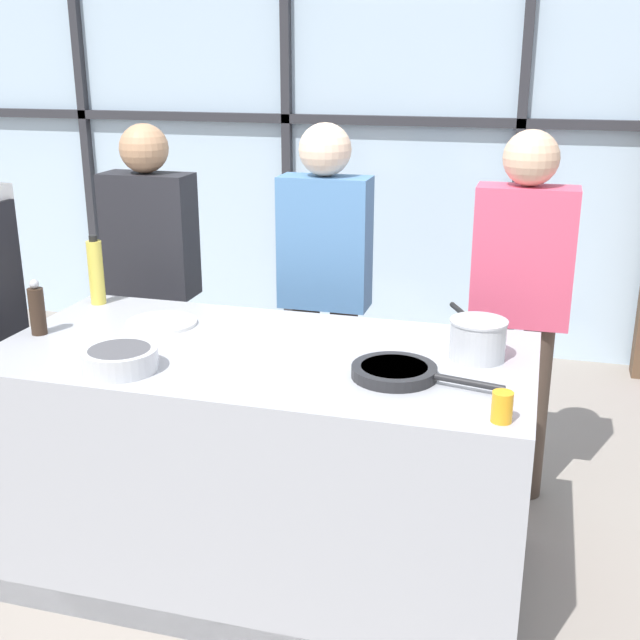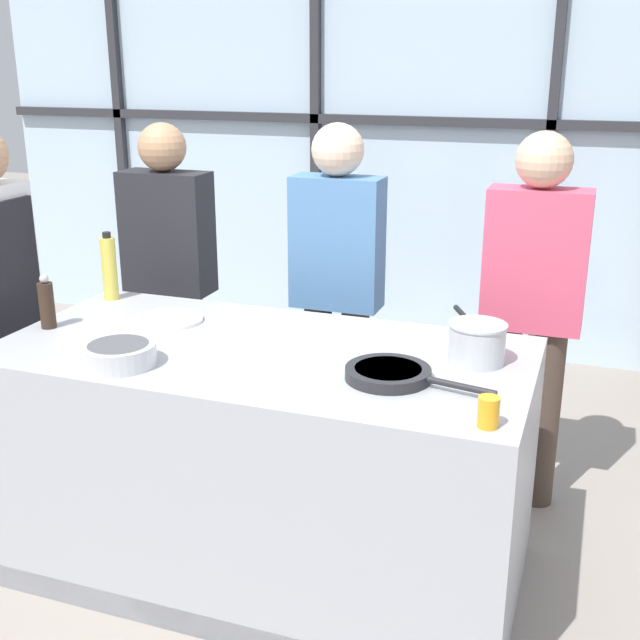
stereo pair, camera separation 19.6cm
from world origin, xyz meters
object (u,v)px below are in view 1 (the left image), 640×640
object	(u,v)px
spectator_far_left	(152,272)
white_plate	(162,323)
frying_pan	(396,371)
juice_glass_near	(502,407)
spectator_center_right	(520,297)
spectator_center_left	(325,280)
saucepan	(478,338)
oil_bottle	(96,272)
mixing_bowl	(120,359)
pepper_grinder	(37,310)

from	to	relation	value
spectator_far_left	white_plate	size ratio (longest dim) A/B	5.89
frying_pan	white_plate	xyz separation A→B (m)	(-1.00, 0.29, -0.01)
juice_glass_near	spectator_center_right	bearing A→B (deg)	89.88
spectator_center_left	saucepan	xyz separation A→B (m)	(0.76, -0.74, 0.04)
saucepan	spectator_far_left	bearing A→B (deg)	155.77
oil_bottle	juice_glass_near	distance (m)	1.90
spectator_far_left	mixing_bowl	size ratio (longest dim) A/B	6.40
frying_pan	oil_bottle	size ratio (longest dim) A/B	1.70
spectator_center_left	pepper_grinder	bearing A→B (deg)	46.30
frying_pan	oil_bottle	world-z (taller)	oil_bottle
spectator_center_left	spectator_center_right	size ratio (longest dim) A/B	1.01
mixing_bowl	frying_pan	bearing A→B (deg)	11.54
spectator_center_right	spectator_far_left	bearing A→B (deg)	0.00
spectator_far_left	spectator_center_left	xyz separation A→B (m)	(0.88, 0.00, 0.02)
spectator_far_left	white_plate	distance (m)	0.80
mixing_bowl	oil_bottle	xyz separation A→B (m)	(-0.48, 0.67, 0.10)
spectator_center_left	mixing_bowl	size ratio (longest dim) A/B	6.48
spectator_far_left	frying_pan	distance (m)	1.71
white_plate	frying_pan	bearing A→B (deg)	-16.35
frying_pan	mixing_bowl	xyz separation A→B (m)	(-0.92, -0.19, 0.02)
spectator_far_left	frying_pan	world-z (taller)	spectator_far_left
saucepan	pepper_grinder	bearing A→B (deg)	-173.42
white_plate	mixing_bowl	xyz separation A→B (m)	(0.08, -0.48, 0.03)
spectator_far_left	spectator_center_left	bearing A→B (deg)	-180.00
oil_bottle	juice_glass_near	bearing A→B (deg)	-22.74
spectator_center_left	mixing_bowl	bearing A→B (deg)	71.26
spectator_far_left	pepper_grinder	world-z (taller)	spectator_far_left
spectator_center_left	frying_pan	size ratio (longest dim) A/B	3.27
spectator_center_right	saucepan	size ratio (longest dim) A/B	4.73
spectator_center_right	mixing_bowl	world-z (taller)	spectator_center_right
frying_pan	pepper_grinder	world-z (taller)	pepper_grinder
frying_pan	juice_glass_near	size ratio (longest dim) A/B	5.51
spectator_center_left	juice_glass_near	bearing A→B (deg)	125.18
white_plate	pepper_grinder	size ratio (longest dim) A/B	1.28
saucepan	juice_glass_near	size ratio (longest dim) A/B	3.79
oil_bottle	pepper_grinder	world-z (taller)	oil_bottle
mixing_bowl	saucepan	bearing A→B (deg)	20.83
pepper_grinder	mixing_bowl	bearing A→B (deg)	-27.31
saucepan	frying_pan	bearing A→B (deg)	-133.59
saucepan	white_plate	world-z (taller)	saucepan
spectator_center_left	saucepan	distance (m)	1.06
saucepan	white_plate	bearing A→B (deg)	178.14
saucepan	juice_glass_near	bearing A→B (deg)	-77.03
mixing_bowl	pepper_grinder	size ratio (longest dim) A/B	1.18
mixing_bowl	juice_glass_near	xyz separation A→B (m)	(1.27, -0.06, 0.01)
frying_pan	juice_glass_near	distance (m)	0.44
juice_glass_near	mixing_bowl	bearing A→B (deg)	177.10
mixing_bowl	pepper_grinder	world-z (taller)	pepper_grinder
spectator_center_left	white_plate	distance (m)	0.85
spectator_center_left	saucepan	size ratio (longest dim) A/B	4.75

